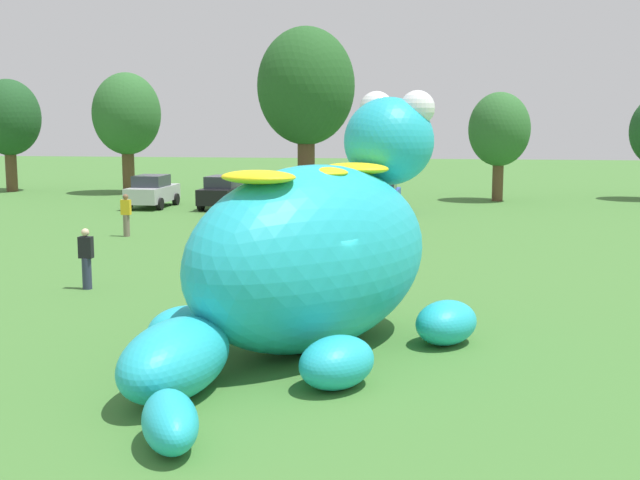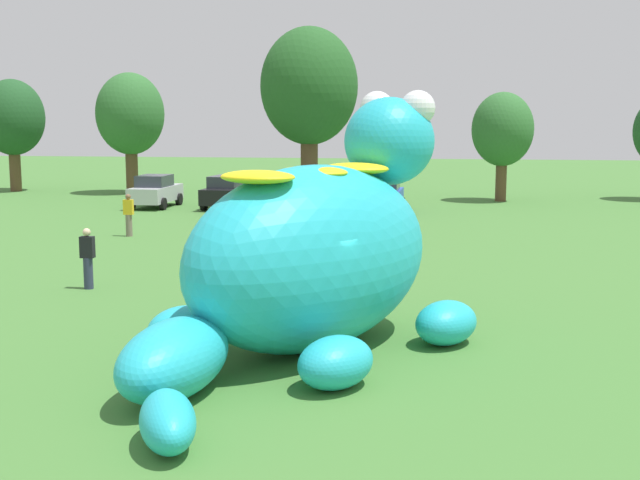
{
  "view_description": "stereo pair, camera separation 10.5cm",
  "coord_description": "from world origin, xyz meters",
  "px_view_note": "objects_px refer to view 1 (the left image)",
  "views": [
    {
      "loc": [
        2.68,
        -16.25,
        4.77
      ],
      "look_at": [
        0.19,
        1.46,
        2.11
      ],
      "focal_mm": 46.74,
      "sensor_mm": 36.0,
      "label": 1
    },
    {
      "loc": [
        2.79,
        -16.23,
        4.77
      ],
      "look_at": [
        0.19,
        1.46,
        2.11
      ],
      "focal_mm": 46.74,
      "sensor_mm": 36.0,
      "label": 2
    }
  ],
  "objects_px": {
    "car_black": "(224,192)",
    "spectator_by_cars": "(262,229)",
    "car_silver": "(152,191)",
    "car_white": "(307,193)",
    "spectator_mid_field": "(126,215)",
    "giant_inflatable_creature": "(313,254)",
    "car_blue": "(381,195)",
    "spectator_near_inflatable": "(253,210)",
    "spectator_wandering": "(86,259)"
  },
  "relations": [
    {
      "from": "car_silver",
      "to": "car_black",
      "type": "distance_m",
      "value": 3.93
    },
    {
      "from": "car_black",
      "to": "car_white",
      "type": "distance_m",
      "value": 4.33
    },
    {
      "from": "spectator_mid_field",
      "to": "spectator_by_cars",
      "type": "xyz_separation_m",
      "value": [
        6.27,
        -3.33,
        0.0
      ]
    },
    {
      "from": "car_silver",
      "to": "spectator_by_cars",
      "type": "relative_size",
      "value": 2.41
    },
    {
      "from": "car_blue",
      "to": "spectator_mid_field",
      "type": "relative_size",
      "value": 2.43
    },
    {
      "from": "car_blue",
      "to": "spectator_by_cars",
      "type": "xyz_separation_m",
      "value": [
        -3.27,
        -13.26,
        -0.01
      ]
    },
    {
      "from": "giant_inflatable_creature",
      "to": "car_black",
      "type": "relative_size",
      "value": 2.5
    },
    {
      "from": "giant_inflatable_creature",
      "to": "car_white",
      "type": "distance_m",
      "value": 26.36
    },
    {
      "from": "spectator_by_cars",
      "to": "car_white",
      "type": "bearing_deg",
      "value": 92.61
    },
    {
      "from": "car_blue",
      "to": "spectator_by_cars",
      "type": "relative_size",
      "value": 2.43
    },
    {
      "from": "giant_inflatable_creature",
      "to": "car_blue",
      "type": "distance_m",
      "value": 24.98
    },
    {
      "from": "giant_inflatable_creature",
      "to": "car_silver",
      "type": "bearing_deg",
      "value": 115.92
    },
    {
      "from": "car_black",
      "to": "car_blue",
      "type": "height_order",
      "value": "same"
    },
    {
      "from": "car_black",
      "to": "spectator_near_inflatable",
      "type": "xyz_separation_m",
      "value": [
        3.31,
        -7.96,
        -0.01
      ]
    },
    {
      "from": "spectator_mid_field",
      "to": "car_silver",
      "type": "bearing_deg",
      "value": 103.89
    },
    {
      "from": "car_silver",
      "to": "spectator_mid_field",
      "type": "height_order",
      "value": "car_silver"
    },
    {
      "from": "car_silver",
      "to": "car_black",
      "type": "height_order",
      "value": "same"
    },
    {
      "from": "car_white",
      "to": "car_blue",
      "type": "relative_size",
      "value": 1.03
    },
    {
      "from": "car_silver",
      "to": "spectator_wandering",
      "type": "distance_m",
      "value": 21.33
    },
    {
      "from": "car_white",
      "to": "spectator_mid_field",
      "type": "xyz_separation_m",
      "value": [
        -5.62,
        -10.97,
        -0.01
      ]
    },
    {
      "from": "car_black",
      "to": "spectator_by_cars",
      "type": "relative_size",
      "value": 2.47
    },
    {
      "from": "car_silver",
      "to": "car_white",
      "type": "bearing_deg",
      "value": 2.53
    },
    {
      "from": "car_silver",
      "to": "spectator_mid_field",
      "type": "distance_m",
      "value": 10.92
    },
    {
      "from": "giant_inflatable_creature",
      "to": "car_black",
      "type": "distance_m",
      "value": 27.03
    },
    {
      "from": "car_blue",
      "to": "car_black",
      "type": "bearing_deg",
      "value": 175.37
    },
    {
      "from": "car_black",
      "to": "car_white",
      "type": "xyz_separation_m",
      "value": [
        4.31,
        0.37,
        0.0
      ]
    },
    {
      "from": "car_blue",
      "to": "spectator_near_inflatable",
      "type": "relative_size",
      "value": 2.43
    },
    {
      "from": "giant_inflatable_creature",
      "to": "spectator_near_inflatable",
      "type": "height_order",
      "value": "giant_inflatable_creature"
    },
    {
      "from": "car_blue",
      "to": "spectator_wandering",
      "type": "relative_size",
      "value": 2.43
    },
    {
      "from": "car_white",
      "to": "spectator_mid_field",
      "type": "distance_m",
      "value": 12.32
    },
    {
      "from": "car_blue",
      "to": "spectator_wandering",
      "type": "distance_m",
      "value": 21.12
    },
    {
      "from": "giant_inflatable_creature",
      "to": "car_white",
      "type": "xyz_separation_m",
      "value": [
        -4.22,
        25.99,
        -1.1
      ]
    },
    {
      "from": "spectator_near_inflatable",
      "to": "giant_inflatable_creature",
      "type": "bearing_deg",
      "value": -73.55
    },
    {
      "from": "car_black",
      "to": "spectator_by_cars",
      "type": "bearing_deg",
      "value": -70.38
    },
    {
      "from": "car_black",
      "to": "spectator_mid_field",
      "type": "height_order",
      "value": "car_black"
    },
    {
      "from": "car_silver",
      "to": "spectator_by_cars",
      "type": "bearing_deg",
      "value": -57.44
    },
    {
      "from": "car_silver",
      "to": "spectator_mid_field",
      "type": "relative_size",
      "value": 2.41
    },
    {
      "from": "car_black",
      "to": "spectator_wandering",
      "type": "distance_m",
      "value": 20.7
    },
    {
      "from": "car_blue",
      "to": "car_silver",
      "type": "bearing_deg",
      "value": 176.84
    },
    {
      "from": "car_blue",
      "to": "spectator_near_inflatable",
      "type": "bearing_deg",
      "value": -123.97
    },
    {
      "from": "giant_inflatable_creature",
      "to": "car_white",
      "type": "relative_size",
      "value": 2.46
    },
    {
      "from": "spectator_near_inflatable",
      "to": "spectator_by_cars",
      "type": "distance_m",
      "value": 6.18
    },
    {
      "from": "car_silver",
      "to": "spectator_near_inflatable",
      "type": "distance_m",
      "value": 10.77
    },
    {
      "from": "car_blue",
      "to": "spectator_by_cars",
      "type": "height_order",
      "value": "car_blue"
    },
    {
      "from": "giant_inflatable_creature",
      "to": "car_silver",
      "type": "height_order",
      "value": "giant_inflatable_creature"
    },
    {
      "from": "car_white",
      "to": "car_blue",
      "type": "xyz_separation_m",
      "value": [
        3.92,
        -1.04,
        0.0
      ]
    },
    {
      "from": "giant_inflatable_creature",
      "to": "spectator_by_cars",
      "type": "distance_m",
      "value": 12.28
    },
    {
      "from": "spectator_by_cars",
      "to": "spectator_near_inflatable",
      "type": "bearing_deg",
      "value": 105.47
    },
    {
      "from": "car_blue",
      "to": "spectator_near_inflatable",
      "type": "distance_m",
      "value": 8.8
    },
    {
      "from": "spectator_near_inflatable",
      "to": "spectator_wandering",
      "type": "bearing_deg",
      "value": -98.61
    }
  ]
}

